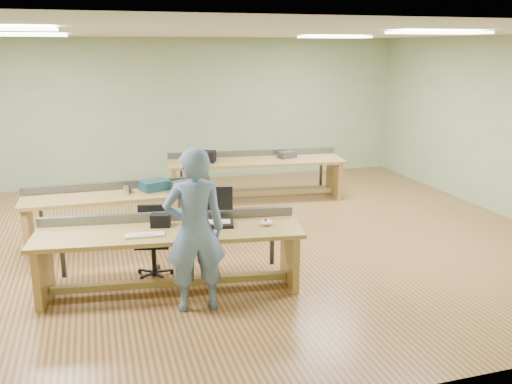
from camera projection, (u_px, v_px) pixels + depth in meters
floor at (216, 241)px, 8.06m from camera, size 10.00×10.00×0.00m
ceiling at (212, 32)px, 7.28m from camera, size 10.00×10.00×0.00m
wall_back at (173, 111)px, 11.37m from camera, size 10.00×0.04×3.00m
wall_front at (333, 230)px, 3.97m from camera, size 10.00×0.04×3.00m
wall_right at (506, 127)px, 9.07m from camera, size 0.04×8.00×3.00m
fluor_panels at (212, 34)px, 7.29m from camera, size 6.20×3.50×0.03m
workbench_front at (170, 245)px, 6.33m from camera, size 3.14×1.21×0.86m
workbench_mid at (121, 206)px, 7.88m from camera, size 2.75×0.75×0.86m
workbench_back at (256, 169)px, 10.24m from camera, size 3.36×1.25×0.86m
person at (195, 230)px, 5.77m from camera, size 0.67×0.45×1.81m
laptop_base at (218, 224)px, 6.43m from camera, size 0.42×0.37×0.04m
laptop_screen at (217, 199)px, 6.50m from camera, size 0.36×0.10×0.29m
keyboard at (145, 235)px, 6.05m from camera, size 0.45×0.18×0.03m
trackball_mouse at (267, 222)px, 6.43m from camera, size 0.14×0.16×0.07m
camera_bag at (160, 220)px, 6.36m from camera, size 0.25×0.19×0.15m
task_chair at (154, 251)px, 6.81m from camera, size 0.57×0.57×0.88m
parts_bin_teal at (155, 185)px, 8.02m from camera, size 0.48×0.42×0.14m
parts_bin_grey at (189, 185)px, 8.05m from camera, size 0.54×0.45×0.13m
mug at (128, 189)px, 7.87m from camera, size 0.13×0.13×0.09m
drinks_can at (126, 190)px, 7.73m from camera, size 0.09×0.09×0.13m
storage_box_back at (205, 157)px, 9.95m from camera, size 0.43×0.38×0.21m
tray_back at (287, 155)px, 10.34m from camera, size 0.36×0.30×0.12m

